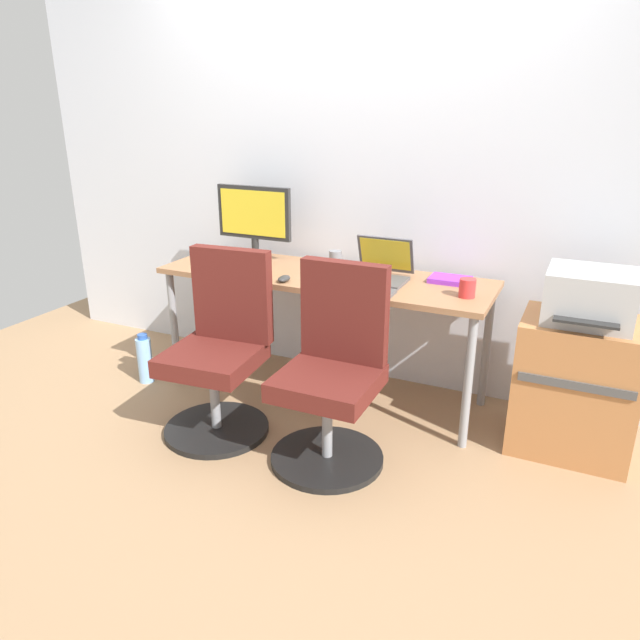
# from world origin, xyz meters

# --- Properties ---
(ground_plane) EXTENTS (5.28, 5.28, 0.00)m
(ground_plane) POSITION_xyz_m (0.00, 0.00, 0.00)
(ground_plane) COLOR #9E7A56
(back_wall) EXTENTS (4.40, 0.04, 2.60)m
(back_wall) POSITION_xyz_m (0.00, 0.37, 1.30)
(back_wall) COLOR silver
(back_wall) RESTS_ON ground
(desk) EXTENTS (1.85, 0.58, 0.73)m
(desk) POSITION_xyz_m (0.00, 0.00, 0.66)
(desk) COLOR #996B47
(desk) RESTS_ON ground
(office_chair_left) EXTENTS (0.54, 0.54, 0.94)m
(office_chair_left) POSITION_xyz_m (-0.31, -0.58, 0.42)
(office_chair_left) COLOR black
(office_chair_left) RESTS_ON ground
(office_chair_right) EXTENTS (0.54, 0.54, 0.94)m
(office_chair_right) POSITION_xyz_m (0.32, -0.58, 0.42)
(office_chair_right) COLOR black
(office_chair_right) RESTS_ON ground
(side_cabinet) EXTENTS (0.55, 0.43, 0.67)m
(side_cabinet) POSITION_xyz_m (1.34, -0.03, 0.33)
(side_cabinet) COLOR #B77542
(side_cabinet) RESTS_ON ground
(printer) EXTENTS (0.38, 0.40, 0.24)m
(printer) POSITION_xyz_m (1.34, -0.03, 0.79)
(printer) COLOR #B7B7B7
(printer) RESTS_ON side_cabinet
(water_bottle_on_floor) EXTENTS (0.09, 0.09, 0.31)m
(water_bottle_on_floor) POSITION_xyz_m (-1.05, -0.33, 0.15)
(water_bottle_on_floor) COLOR #8CBFF2
(water_bottle_on_floor) RESTS_ON ground
(desktop_monitor) EXTENTS (0.48, 0.18, 0.43)m
(desktop_monitor) POSITION_xyz_m (-0.53, 0.15, 0.97)
(desktop_monitor) COLOR #262626
(desktop_monitor) RESTS_ON desk
(open_laptop) EXTENTS (0.31, 0.29, 0.22)m
(open_laptop) POSITION_xyz_m (0.31, 0.04, 0.78)
(open_laptop) COLOR #4C4C51
(open_laptop) RESTS_ON desk
(keyboard_by_monitor) EXTENTS (0.34, 0.12, 0.02)m
(keyboard_by_monitor) POSITION_xyz_m (-0.49, -0.21, 0.73)
(keyboard_by_monitor) COLOR #B7B7B7
(keyboard_by_monitor) RESTS_ON desk
(keyboard_by_laptop) EXTENTS (0.34, 0.12, 0.02)m
(keyboard_by_laptop) POSITION_xyz_m (0.30, -0.21, 0.73)
(keyboard_by_laptop) COLOR #515156
(keyboard_by_laptop) RESTS_ON desk
(mouse_by_monitor) EXTENTS (0.06, 0.10, 0.03)m
(mouse_by_monitor) POSITION_xyz_m (-0.03, -0.07, 0.74)
(mouse_by_monitor) COLOR silver
(mouse_by_monitor) RESTS_ON desk
(mouse_by_laptop) EXTENTS (0.06, 0.10, 0.03)m
(mouse_by_laptop) POSITION_xyz_m (-0.13, -0.22, 0.74)
(mouse_by_laptop) COLOR #2D2D2D
(mouse_by_laptop) RESTS_ON desk
(coffee_mug) EXTENTS (0.08, 0.08, 0.09)m
(coffee_mug) POSITION_xyz_m (0.80, -0.07, 0.77)
(coffee_mug) COLOR red
(coffee_mug) RESTS_ON desk
(pen_cup) EXTENTS (0.07, 0.07, 0.10)m
(pen_cup) POSITION_xyz_m (0.01, 0.13, 0.78)
(pen_cup) COLOR slate
(pen_cup) RESTS_ON desk
(notebook) EXTENTS (0.21, 0.15, 0.03)m
(notebook) POSITION_xyz_m (0.67, 0.14, 0.74)
(notebook) COLOR purple
(notebook) RESTS_ON desk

